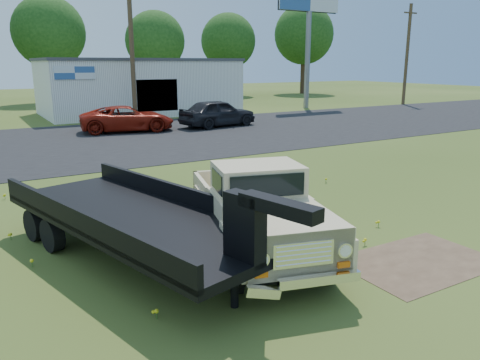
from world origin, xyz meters
name	(u,v)px	position (x,y,z in m)	size (l,w,h in m)	color
ground	(270,230)	(0.00, 0.00, 0.00)	(140.00, 140.00, 0.00)	#374C18
asphalt_lot	(103,141)	(0.00, 15.00, 0.00)	(90.00, 14.00, 0.02)	black
dirt_patch_a	(418,262)	(1.50, -3.00, 0.00)	(3.00, 2.00, 0.01)	brown
dirt_patch_b	(139,205)	(-2.00, 3.50, 0.00)	(2.20, 1.60, 0.01)	brown
commercial_building	(139,86)	(6.00, 26.99, 2.10)	(14.20, 8.20, 4.15)	beige
billboard	(309,4)	(20.00, 24.04, 8.54)	(6.10, 0.45, 11.05)	slate
utility_pole_mid	(132,50)	(4.00, 22.00, 4.60)	(1.60, 0.30, 9.00)	#453020
utility_pole_east	(407,54)	(30.00, 22.00, 4.60)	(1.60, 0.30, 9.00)	#453020
treeline_d	(49,32)	(2.00, 40.50, 6.62)	(6.72, 6.72, 10.00)	#3D291B
treeline_e	(155,41)	(12.00, 39.00, 5.98)	(6.08, 6.08, 9.04)	#3D291B
treeline_f	(228,41)	(22.00, 41.50, 6.30)	(6.40, 6.40, 9.52)	#3D291B
treeline_g	(304,35)	(32.00, 40.00, 7.25)	(7.36, 7.36, 10.95)	#3D291B
vintage_pickup_truck	(257,209)	(-0.98, -0.96, 0.94)	(2.01, 5.17, 1.88)	tan
flatbed_trailer	(136,211)	(-3.20, 0.01, 1.00)	(2.44, 7.31, 1.99)	black
red_pickup	(127,119)	(2.09, 17.58, 0.72)	(2.40, 5.20, 1.45)	maroon
dark_sedan	(218,113)	(7.52, 16.87, 0.83)	(1.96, 4.86, 1.66)	black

